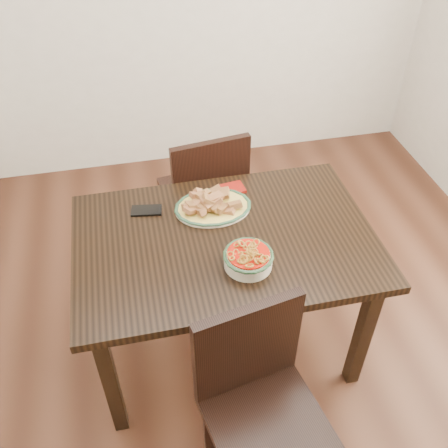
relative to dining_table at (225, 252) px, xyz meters
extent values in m
plane|color=#391D12|center=(0.08, 0.03, -0.66)|extent=(3.50, 3.50, 0.00)
cube|color=black|center=(0.00, 0.00, 0.07)|extent=(1.30, 0.86, 0.04)
cube|color=black|center=(-0.56, -0.35, -0.31)|extent=(0.06, 0.06, 0.71)
cube|color=black|center=(0.56, -0.35, -0.31)|extent=(0.06, 0.06, 0.71)
cube|color=black|center=(-0.56, 0.35, -0.31)|extent=(0.06, 0.06, 0.71)
cube|color=black|center=(0.56, 0.35, -0.31)|extent=(0.06, 0.06, 0.71)
cube|color=black|center=(0.02, 0.73, -0.23)|extent=(0.48, 0.48, 0.04)
cube|color=black|center=(0.16, 0.92, -0.46)|extent=(0.04, 0.04, 0.41)
cube|color=black|center=(-0.17, 0.88, -0.46)|extent=(0.04, 0.04, 0.41)
cube|color=black|center=(0.21, 0.59, -0.46)|extent=(0.04, 0.04, 0.41)
cube|color=black|center=(-0.12, 0.54, -0.46)|extent=(0.04, 0.04, 0.41)
cube|color=black|center=(0.05, 0.54, 0.01)|extent=(0.42, 0.10, 0.44)
cube|color=black|center=(0.01, -0.69, -0.23)|extent=(0.49, 0.49, 0.04)
cube|color=black|center=(-0.19, -0.56, -0.46)|extent=(0.04, 0.04, 0.41)
cube|color=black|center=(0.14, -0.49, -0.46)|extent=(0.04, 0.04, 0.41)
cube|color=black|center=(-0.03, -0.51, 0.01)|extent=(0.42, 0.12, 0.44)
ellipsoid|color=#ECE3C8|center=(-0.01, 0.20, 0.10)|extent=(0.35, 0.26, 0.02)
ellipsoid|color=gold|center=(-0.01, 0.20, 0.10)|extent=(0.33, 0.25, 0.01)
torus|color=#1C3E28|center=(-0.01, 0.20, 0.11)|extent=(0.27, 0.27, 0.01)
cylinder|color=beige|center=(0.06, -0.18, 0.12)|extent=(0.20, 0.20, 0.06)
torus|color=#1A3B20|center=(0.06, -0.18, 0.15)|extent=(0.21, 0.21, 0.02)
cylinder|color=#AB1507|center=(0.06, -0.18, 0.15)|extent=(0.17, 0.17, 0.01)
cube|color=black|center=(-0.31, 0.25, 0.09)|extent=(0.15, 0.09, 0.01)
cube|color=maroon|center=(0.11, 0.32, 0.10)|extent=(0.12, 0.11, 0.01)
camera|label=1|loc=(-0.34, -1.53, 1.56)|focal=40.00mm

